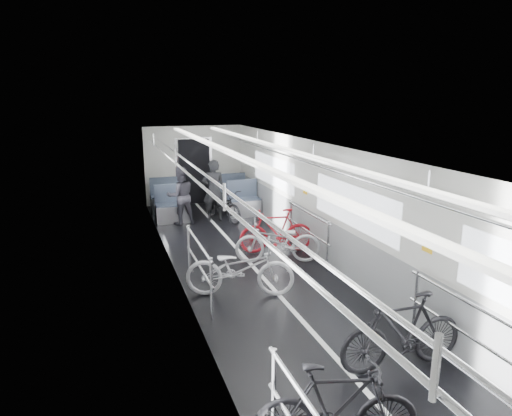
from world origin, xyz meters
The scene contains 9 objects.
car_shell centered at (0.00, 1.78, 1.13)m, with size 3.02×14.01×2.41m.
bike_left_mid centered at (-0.78, -3.63, 0.47)m, with size 0.44×1.57×0.95m, color black.
bike_left_far centered at (-0.62, 0.02, 0.48)m, with size 0.64×1.83×0.96m, color silver.
bike_right_near centered at (0.65, -2.67, 0.50)m, with size 0.47×1.67×1.00m, color black.
bike_right_mid centered at (0.55, 1.25, 0.45)m, with size 0.60×1.73×0.91m, color #BCBCC1.
bike_right_far centered at (0.75, 1.85, 0.48)m, with size 0.45×1.61×0.97m, color #AA151E.
bike_aisle centered at (0.30, 4.70, 0.44)m, with size 0.58×1.66×0.87m, color black.
person_standing centered at (0.09, 4.80, 0.83)m, with size 0.61×0.40×1.66m, color black.
person_seated centered at (-0.82, 4.72, 0.76)m, with size 0.74×0.58×1.52m, color #27252C.
Camera 1 is at (-2.68, -6.88, 3.33)m, focal length 32.00 mm.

